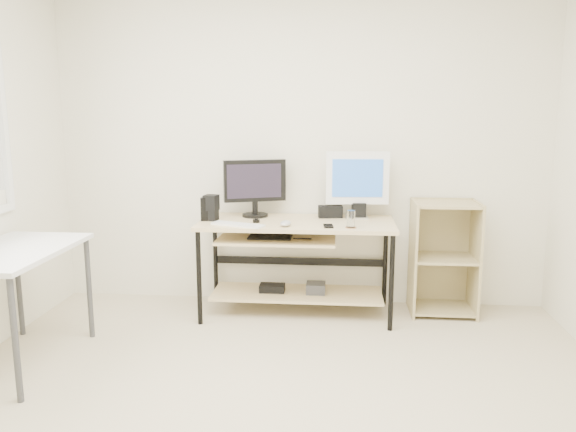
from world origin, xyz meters
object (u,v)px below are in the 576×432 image
(shelf_unit, at_px, (443,256))
(audio_controller, at_px, (207,209))
(side_table, at_px, (13,262))
(black_monitor, at_px, (255,184))
(white_imac, at_px, (357,180))
(desk, at_px, (293,248))

(shelf_unit, height_order, audio_controller, audio_controller)
(side_table, xyz_separation_m, black_monitor, (1.33, 1.22, 0.34))
(black_monitor, distance_m, audio_controller, 0.44)
(black_monitor, distance_m, white_imac, 0.81)
(desk, height_order, side_table, same)
(desk, relative_size, side_table, 1.50)
(desk, distance_m, audio_controller, 0.74)
(audio_controller, bearing_deg, side_table, -141.51)
(white_imac, bearing_deg, audio_controller, -172.63)
(shelf_unit, bearing_deg, audio_controller, -173.56)
(black_monitor, bearing_deg, desk, -45.83)
(desk, xyz_separation_m, side_table, (-1.65, -1.06, 0.13))
(white_imac, bearing_deg, side_table, -153.54)
(white_imac, distance_m, audio_controller, 1.20)
(desk, height_order, white_imac, white_imac)
(desk, distance_m, shelf_unit, 1.19)
(shelf_unit, distance_m, white_imac, 0.91)
(side_table, bearing_deg, desk, 32.65)
(white_imac, height_order, audio_controller, white_imac)
(desk, distance_m, black_monitor, 0.59)
(desk, bearing_deg, shelf_unit, 7.77)
(shelf_unit, xyz_separation_m, white_imac, (-0.69, 0.01, 0.60))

